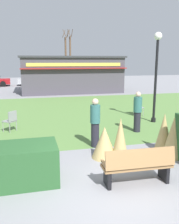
{
  "coord_description": "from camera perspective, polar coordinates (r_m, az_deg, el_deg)",
  "views": [
    {
      "loc": [
        -1.75,
        -4.57,
        2.93
      ],
      "look_at": [
        0.27,
        3.55,
        1.15
      ],
      "focal_mm": 38.9,
      "sensor_mm": 36.0,
      "label": 1
    }
  ],
  "objects": [
    {
      "name": "ground_plane",
      "position": [
        5.7,
        6.35,
        -19.01
      ],
      "size": [
        80.0,
        80.0,
        0.0
      ],
      "primitive_type": "plane",
      "color": "gray"
    },
    {
      "name": "lawn_patch",
      "position": [
        13.99,
        -6.47,
        -0.13
      ],
      "size": [
        36.0,
        12.0,
        0.01
      ],
      "primitive_type": "cube",
      "color": "#5B8442",
      "rests_on": "ground_plane"
    },
    {
      "name": "park_bench",
      "position": [
        6.03,
        11.28,
        -12.25
      ],
      "size": [
        1.72,
        0.58,
        0.95
      ],
      "color": "#9E7547",
      "rests_on": "ground_plane"
    },
    {
      "name": "hedge_left",
      "position": [
        6.24,
        -17.38,
        -11.79
      ],
      "size": [
        2.09,
        1.1,
        0.94
      ],
      "primitive_type": "cube",
      "color": "#28562B",
      "rests_on": "ground_plane"
    },
    {
      "name": "ornamental_grass_behind_left",
      "position": [
        7.47,
        3.52,
        -7.12
      ],
      "size": [
        0.78,
        0.78,
        0.98
      ],
      "primitive_type": "cone",
      "color": "tan",
      "rests_on": "ground_plane"
    },
    {
      "name": "ornamental_grass_behind_right",
      "position": [
        7.9,
        19.21,
        -5.36
      ],
      "size": [
        0.67,
        0.67,
        1.33
      ],
      "primitive_type": "cone",
      "color": "tan",
      "rests_on": "ground_plane"
    },
    {
      "name": "ornamental_grass_behind_center",
      "position": [
        7.35,
        7.25,
        -6.23
      ],
      "size": [
        0.52,
        0.52,
        1.29
      ],
      "primitive_type": "cone",
      "color": "tan",
      "rests_on": "ground_plane"
    },
    {
      "name": "ornamental_grass_behind_far",
      "position": [
        8.39,
        17.08,
        -4.48
      ],
      "size": [
        0.58,
        0.58,
        1.26
      ],
      "primitive_type": "cone",
      "color": "tan",
      "rests_on": "ground_plane"
    },
    {
      "name": "lamppost_mid",
      "position": [
        11.87,
        15.44,
        10.19
      ],
      "size": [
        0.36,
        0.36,
        4.2
      ],
      "color": "black",
      "rests_on": "ground_plane"
    },
    {
      "name": "food_kiosk",
      "position": [
        23.34,
        -4.43,
        8.89
      ],
      "size": [
        9.32,
        5.23,
        3.32
      ],
      "color": "#47424C",
      "rests_on": "ground_plane"
    },
    {
      "name": "cafe_chair_east",
      "position": [
        10.61,
        -18.0,
        -1.68
      ],
      "size": [
        0.62,
        0.62,
        0.89
      ],
      "color": "gray",
      "rests_on": "ground_plane"
    },
    {
      "name": "cafe_chair_north",
      "position": [
        13.43,
        11.35,
        1.47
      ],
      "size": [
        0.46,
        0.46,
        0.89
      ],
      "color": "gray",
      "rests_on": "ground_plane"
    },
    {
      "name": "person_strolling",
      "position": [
        10.22,
        11.22,
        0.09
      ],
      "size": [
        0.34,
        0.34,
        1.69
      ],
      "rotation": [
        0.0,
        0.0,
        5.57
      ],
      "color": "#23232D",
      "rests_on": "ground_plane"
    },
    {
      "name": "person_standing",
      "position": [
        8.27,
        1.34,
        -2.5
      ],
      "size": [
        0.34,
        0.34,
        1.69
      ],
      "rotation": [
        0.0,
        0.0,
        5.45
      ],
      "color": "#23232D",
      "rests_on": "ground_plane"
    },
    {
      "name": "parked_car_center_slot",
      "position": [
        30.08,
        -12.5,
        7.38
      ],
      "size": [
        4.25,
        2.15,
        1.2
      ],
      "color": "#B7BABF",
      "rests_on": "ground_plane"
    },
    {
      "name": "parked_car_east_slot",
      "position": [
        30.8,
        -1.43,
        7.76
      ],
      "size": [
        4.32,
        2.3,
        1.2
      ],
      "color": "black",
      "rests_on": "ground_plane"
    },
    {
      "name": "tree_left_bg",
      "position": [
        38.48,
        -4.54,
        12.69
      ],
      "size": [
        0.91,
        0.96,
        7.54
      ],
      "color": "brown",
      "rests_on": "ground_plane"
    },
    {
      "name": "tree_right_bg",
      "position": [
        37.31,
        -5.59,
        12.55
      ],
      "size": [
        0.91,
        0.96,
        7.35
      ],
      "color": "brown",
      "rests_on": "ground_plane"
    }
  ]
}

